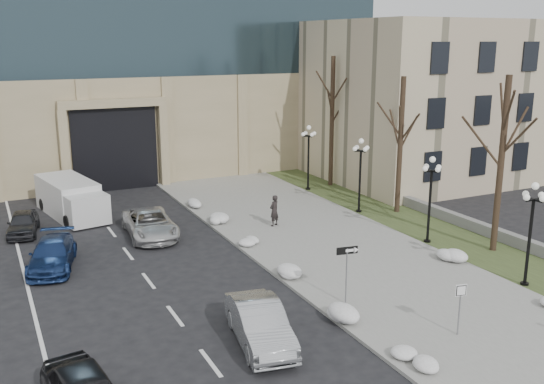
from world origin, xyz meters
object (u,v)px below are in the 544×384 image
(car_e, at_px, (23,223))
(box_truck, at_px, (71,199))
(one_way_sign, at_px, (351,257))
(pedestrian, at_px, (274,211))
(lamppost_b, at_px, (431,188))
(car_b, at_px, (260,324))
(lamppost_a, at_px, (531,220))
(lamppost_d, at_px, (309,149))
(car_c, at_px, (52,254))
(car_d, at_px, (150,224))
(lamppost_c, at_px, (360,165))
(keep_sign, at_px, (460,299))

(car_e, relative_size, box_truck, 0.53)
(car_e, distance_m, one_way_sign, 19.61)
(pedestrian, height_order, lamppost_b, lamppost_b)
(car_b, height_order, one_way_sign, one_way_sign)
(car_e, distance_m, pedestrian, 14.15)
(pedestrian, relative_size, lamppost_a, 0.38)
(one_way_sign, bearing_deg, lamppost_d, 74.89)
(lamppost_b, bearing_deg, one_way_sign, -149.62)
(car_c, bearing_deg, car_d, 40.43)
(pedestrian, distance_m, lamppost_a, 14.21)
(box_truck, bearing_deg, car_c, -114.41)
(lamppost_b, height_order, lamppost_c, same)
(car_e, relative_size, one_way_sign, 1.49)
(lamppost_c, bearing_deg, one_way_sign, -125.70)
(pedestrian, height_order, lamppost_d, lamppost_d)
(car_d, xyz_separation_m, lamppost_d, (13.00, 5.24, 2.33))
(keep_sign, height_order, lamppost_c, lamppost_c)
(car_e, distance_m, lamppost_c, 20.03)
(box_truck, relative_size, lamppost_c, 1.52)
(car_c, relative_size, pedestrian, 2.60)
(pedestrian, distance_m, lamppost_d, 9.40)
(car_e, distance_m, box_truck, 4.07)
(box_truck, distance_m, lamppost_c, 18.02)
(lamppost_a, bearing_deg, lamppost_c, 90.00)
(lamppost_a, bearing_deg, one_way_sign, 167.61)
(car_c, bearing_deg, one_way_sign, -28.90)
(pedestrian, distance_m, box_truck, 12.81)
(one_way_sign, distance_m, lamppost_d, 19.50)
(lamppost_a, bearing_deg, pedestrian, 115.79)
(lamppost_b, bearing_deg, car_d, 149.16)
(box_truck, height_order, lamppost_b, lamppost_b)
(one_way_sign, relative_size, lamppost_c, 0.54)
(keep_sign, relative_size, lamppost_c, 0.44)
(lamppost_b, bearing_deg, car_b, -154.76)
(pedestrian, xyz_separation_m, lamppost_c, (6.12, 0.34, 2.04))
(lamppost_c, bearing_deg, keep_sign, -111.44)
(lamppost_a, height_order, lamppost_c, same)
(car_c, bearing_deg, lamppost_b, -0.97)
(car_d, height_order, one_way_sign, one_way_sign)
(car_d, xyz_separation_m, lamppost_a, (13.00, -14.26, 2.33))
(car_d, relative_size, lamppost_b, 1.12)
(car_d, distance_m, lamppost_c, 13.27)
(car_b, bearing_deg, lamppost_d, 65.87)
(car_b, xyz_separation_m, lamppost_d, (12.72, 19.00, 2.30))
(lamppost_d, bearing_deg, lamppost_c, -90.00)
(one_way_sign, height_order, lamppost_d, lamppost_d)
(one_way_sign, relative_size, lamppost_b, 0.54)
(car_b, relative_size, car_e, 1.22)
(car_e, distance_m, lamppost_d, 19.53)
(box_truck, bearing_deg, one_way_sign, -76.77)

